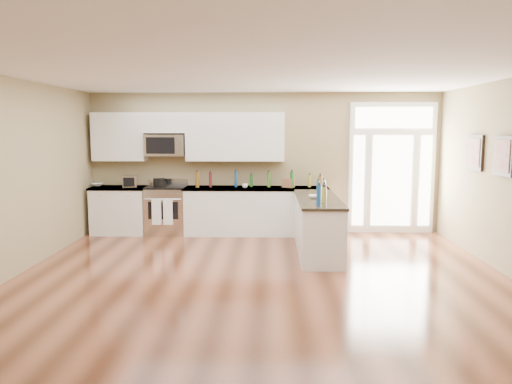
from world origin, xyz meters
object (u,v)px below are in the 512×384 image
peninsula_cabinet (317,227)px  stockpot (159,182)px  toaster_oven (130,181)px  kitchen_range (167,210)px

peninsula_cabinet → stockpot: 3.34m
toaster_oven → peninsula_cabinet: bearing=-26.8°
stockpot → toaster_oven: bearing=-176.7°
stockpot → toaster_oven: 0.56m
stockpot → toaster_oven: toaster_oven is taller
peninsula_cabinet → toaster_oven: (-3.54, 1.35, 0.62)m
kitchen_range → stockpot: 0.58m
kitchen_range → stockpot: (-0.12, -0.06, 0.56)m
peninsula_cabinet → stockpot: stockpot is taller
peninsula_cabinet → stockpot: size_ratio=9.80×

